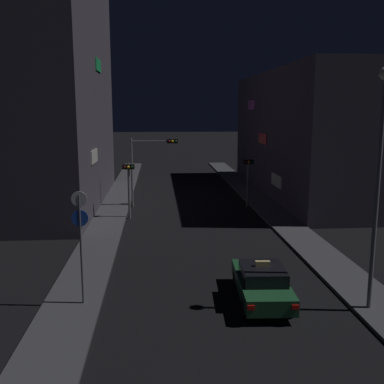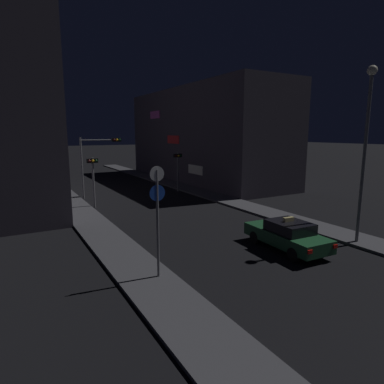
% 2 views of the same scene
% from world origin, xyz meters
% --- Properties ---
extents(sidewalk_left, '(2.17, 57.80, 0.14)m').
position_xyz_m(sidewalk_left, '(-5.71, 26.90, 0.07)').
color(sidewalk_left, '#424247').
rests_on(sidewalk_left, ground_plane).
extents(sidewalk_right, '(2.17, 57.80, 0.14)m').
position_xyz_m(sidewalk_right, '(5.71, 26.90, 0.07)').
color(sidewalk_right, '#424247').
rests_on(sidewalk_right, ground_plane).
extents(building_facade_right, '(7.63, 24.88, 10.49)m').
position_xyz_m(building_facade_right, '(10.57, 33.22, 5.25)').
color(building_facade_right, '#3D3842').
rests_on(building_facade_right, ground_plane).
extents(taxi, '(2.02, 4.53, 1.62)m').
position_xyz_m(taxi, '(1.49, 10.50, 0.74)').
color(taxi, '#1E512D').
rests_on(taxi, ground_plane).
extents(traffic_light_overhead, '(3.55, 0.42, 5.22)m').
position_xyz_m(traffic_light_overhead, '(-3.06, 28.23, 3.76)').
color(traffic_light_overhead, slate).
rests_on(traffic_light_overhead, ground_plane).
extents(traffic_light_left_kerb, '(0.80, 0.42, 3.80)m').
position_xyz_m(traffic_light_left_kerb, '(-4.37, 24.35, 2.72)').
color(traffic_light_left_kerb, slate).
rests_on(traffic_light_left_kerb, ground_plane).
extents(traffic_light_right_kerb, '(0.80, 0.42, 3.69)m').
position_xyz_m(traffic_light_right_kerb, '(4.37, 27.50, 2.65)').
color(traffic_light_right_kerb, slate).
rests_on(traffic_light_right_kerb, ground_plane).
extents(sign_pole_left, '(0.61, 0.10, 4.25)m').
position_xyz_m(sign_pole_left, '(-5.26, 10.52, 2.71)').
color(sign_pole_left, slate).
rests_on(sign_pole_left, sidewalk_left).
extents(street_lamp_near_block, '(0.46, 0.46, 8.54)m').
position_xyz_m(street_lamp_near_block, '(5.20, 9.32, 5.56)').
color(street_lamp_near_block, slate).
rests_on(street_lamp_near_block, sidewalk_right).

